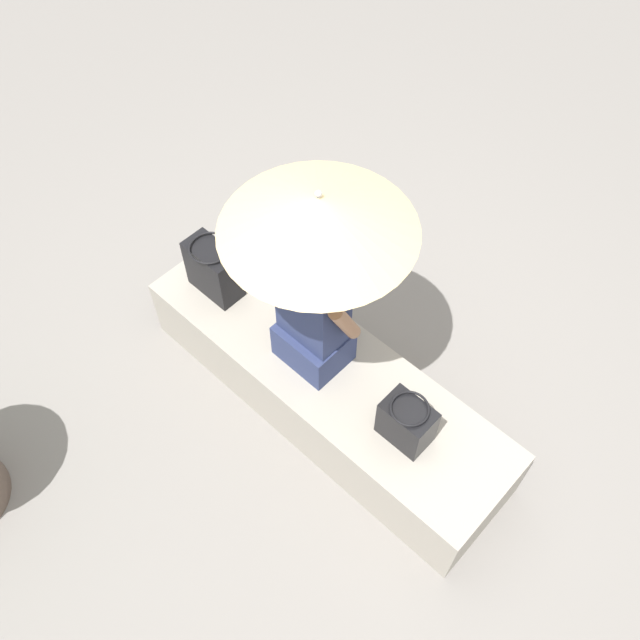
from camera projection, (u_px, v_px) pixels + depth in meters
name	position (u px, v px, depth m)	size (l,w,h in m)	color
ground_plane	(325.00, 403.00, 3.94)	(14.00, 14.00, 0.00)	gray
stone_bench	(325.00, 385.00, 3.77)	(2.16, 0.61, 0.42)	#A8A093
person_seated	(314.00, 310.00, 3.32)	(0.47, 0.28, 0.90)	navy
parasol	(318.00, 214.00, 2.82)	(0.86, 0.86, 1.14)	#B7B7BC
handbag_black	(214.00, 269.00, 3.75)	(0.30, 0.23, 0.34)	black
tote_bag_canvas	(407.00, 422.00, 3.26)	(0.25, 0.19, 0.27)	black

